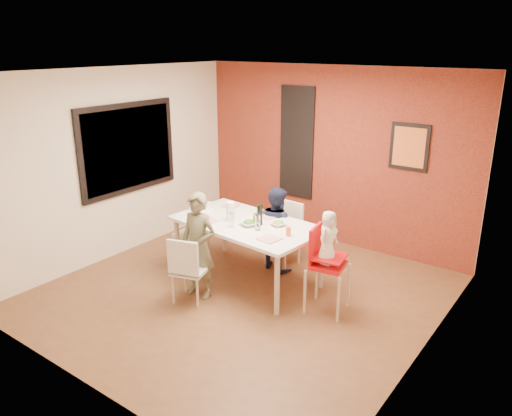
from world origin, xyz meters
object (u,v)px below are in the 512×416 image
Objects in this scene: wine_bottle at (260,215)px; chair_near at (187,267)px; paper_towel_roll at (230,211)px; toddler at (328,237)px; high_chair at (324,261)px; chair_left at (196,230)px; dining_table at (247,227)px; child_far at (277,228)px; child_near at (199,246)px; chair_far at (286,229)px.

chair_near is at bearing -111.27° from wine_bottle.
toddler is at bearing -1.37° from paper_towel_roll.
high_chair is 3.83× the size of wine_bottle.
paper_towel_roll is (0.67, -0.05, 0.43)m from chair_left.
high_chair is at bearing -5.26° from dining_table.
dining_table is at bearing -172.53° from wine_bottle.
child_far is at bearing 116.04° from chair_left.
child_near is 1.26m from child_far.
high_chair is 4.10× the size of paper_towel_roll.
wine_bottle is (0.07, -0.49, 0.35)m from child_far.
dining_table is 0.28m from wine_bottle.
chair_near is at bearing 125.88° from toddler.
dining_table is 1.52× the size of child_near.
chair_near is 3.13× the size of wine_bottle.
chair_far is at bearing 94.82° from wine_bottle.
chair_far is 0.86× the size of high_chair.
chair_far is 0.26m from child_far.
chair_near is 1.13m from wine_bottle.
child_near is at bearing -106.60° from dining_table.
chair_far is at bearing 80.64° from dining_table.
wine_bottle is (0.39, 0.72, 0.27)m from child_near.
toddler reaches higher than paper_towel_roll.
child_near is 5.27× the size of paper_towel_roll.
chair_far is (0.31, 1.69, 0.02)m from chair_near.
chair_near is at bearing 94.46° from child_far.
chair_left is 1.42× the size of toddler.
wine_bottle reaches higher than high_chair.
wine_bottle is 1.07× the size of paper_towel_roll.
chair_left is 1.14m from child_far.
dining_table is at bearing 90.77° from toddler.
toddler is at bearing 85.81° from chair_left.
paper_towel_roll reaches higher than chair_left.
high_chair is 0.78× the size of child_near.
paper_towel_roll is (-0.01, 0.63, 0.27)m from child_near.
chair_left is 3.29× the size of wine_bottle.
chair_near is 1.48m from child_far.
chair_far is 1.46m from toddler.
chair_far is 1.00× the size of chair_left.
wine_bottle reaches higher than chair_near.
high_chair is (1.20, -0.11, -0.11)m from dining_table.
chair_left is 3.53× the size of paper_towel_roll.
high_chair is at bearing -1.72° from paper_towel_roll.
wine_bottle is 0.41m from paper_towel_roll.
wine_bottle is at bearing 12.98° from paper_towel_roll.
chair_near is at bearing -101.30° from dining_table.
high_chair reaches higher than chair_near.
toddler reaches higher than chair_near.
high_chair is 1.25m from child_far.
chair_left is 0.80m from paper_towel_roll.
toddler is (1.11, -0.62, 0.33)m from child_far.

